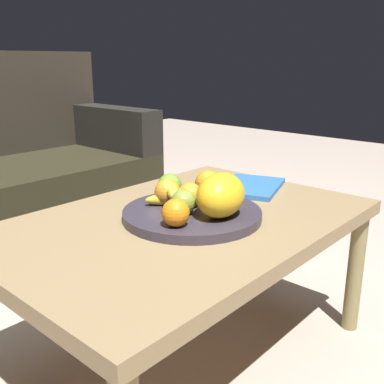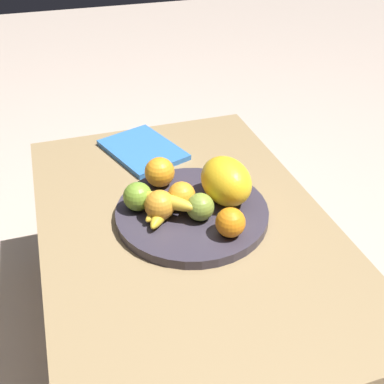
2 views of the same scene
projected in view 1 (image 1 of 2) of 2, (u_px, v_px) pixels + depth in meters
ground_plane at (185, 355)px, 1.35m from camera, size 8.00×8.00×0.00m
coffee_table at (184, 233)px, 1.24m from camera, size 1.03×0.70×0.44m
fruit_bowl at (192, 214)px, 1.21m from camera, size 0.38×0.38×0.03m
melon_large_front at (221, 195)px, 1.14m from camera, size 0.17×0.14×0.12m
orange_front at (190, 195)px, 1.22m from camera, size 0.07×0.07×0.07m
orange_left at (167, 192)px, 1.24m from camera, size 0.07×0.07×0.07m
orange_right at (176, 213)px, 1.08m from camera, size 0.07×0.07×0.07m
orange_back at (208, 183)px, 1.32m from camera, size 0.08×0.08×0.08m
apple_front at (170, 186)px, 1.31m from camera, size 0.07×0.07×0.07m
apple_left at (183, 202)px, 1.16m from camera, size 0.07×0.07×0.07m
banana_bunch at (174, 196)px, 1.24m from camera, size 0.14×0.14×0.06m
magazine at (251, 186)px, 1.49m from camera, size 0.30×0.25×0.02m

